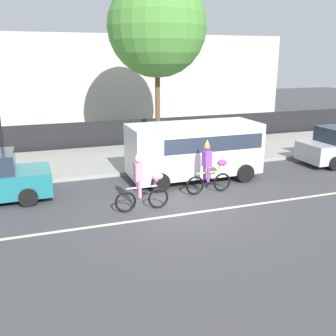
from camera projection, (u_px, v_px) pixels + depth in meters
ground_plane at (180, 208)px, 12.41m from camera, size 80.00×80.00×0.00m
road_centre_line at (186, 214)px, 11.96m from camera, size 36.00×0.14×0.01m
sidewalk_curb at (129, 158)px, 18.29m from camera, size 60.00×5.00×0.15m
fence_line at (116, 134)px, 20.74m from camera, size 40.00×0.08×1.40m
building_backdrop at (74, 81)px, 27.57m from camera, size 28.00×8.00×5.98m
parade_cyclist_pink at (142, 184)px, 12.04m from camera, size 1.72×0.50×1.92m
parade_cyclist_purple at (209, 170)px, 13.59m from camera, size 1.72×0.50×1.92m
parked_van_white at (196, 147)px, 15.05m from camera, size 5.00×2.22×2.18m
street_tree_near_lamp at (157, 27)px, 18.01m from camera, size 4.60×4.60×8.09m
pedestrian_onlooker at (208, 141)px, 17.51m from camera, size 0.32×0.20×1.62m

